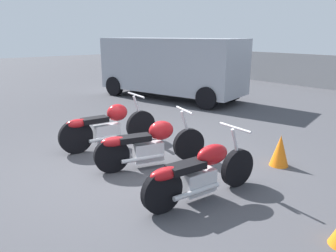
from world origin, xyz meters
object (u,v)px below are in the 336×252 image
at_px(motorcycle_slot_2, 200,172).
at_px(motorcycle_slot_1, 150,144).
at_px(motorcycle_slot_0, 108,126).
at_px(parked_van, 171,65).
at_px(traffic_cone_far, 280,151).

bearing_deg(motorcycle_slot_2, motorcycle_slot_1, 178.30).
height_order(motorcycle_slot_0, motorcycle_slot_1, motorcycle_slot_0).
height_order(motorcycle_slot_0, motorcycle_slot_2, motorcycle_slot_0).
bearing_deg(motorcycle_slot_0, motorcycle_slot_2, 3.38).
bearing_deg(parked_van, motorcycle_slot_2, 39.12).
relative_size(motorcycle_slot_1, motorcycle_slot_2, 1.01).
relative_size(motorcycle_slot_0, traffic_cone_far, 3.76).
distance_m(parked_van, traffic_cone_far, 6.60).
xyz_separation_m(motorcycle_slot_0, traffic_cone_far, (2.74, 1.81, -0.17)).
bearing_deg(motorcycle_slot_1, parked_van, 152.59).
relative_size(motorcycle_slot_0, motorcycle_slot_1, 1.05).
distance_m(motorcycle_slot_2, traffic_cone_far, 1.92).
bearing_deg(motorcycle_slot_1, motorcycle_slot_2, 9.19).
distance_m(motorcycle_slot_0, motorcycle_slot_2, 2.74).
height_order(motorcycle_slot_2, parked_van, parked_van).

